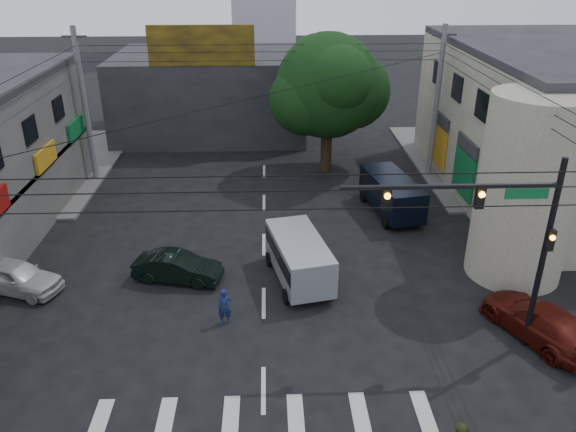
{
  "coord_description": "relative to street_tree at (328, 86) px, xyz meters",
  "views": [
    {
      "loc": [
        0.28,
        -17.13,
        13.06
      ],
      "look_at": [
        1.07,
        4.0,
        2.96
      ],
      "focal_mm": 35.0,
      "sensor_mm": 36.0,
      "label": 1
    }
  ],
  "objects": [
    {
      "name": "ground",
      "position": [
        -4.0,
        -17.0,
        -5.47
      ],
      "size": [
        160.0,
        160.0,
        0.0
      ],
      "primitive_type": "plane",
      "color": "black",
      "rests_on": "ground"
    },
    {
      "name": "sidewalk_far_right",
      "position": [
        14.0,
        1.0,
        -5.4
      ],
      "size": [
        16.0,
        16.0,
        0.15
      ],
      "primitive_type": "cube",
      "color": "#514F4C",
      "rests_on": "ground"
    },
    {
      "name": "corner_column",
      "position": [
        7.0,
        -13.0,
        -1.47
      ],
      "size": [
        4.0,
        4.0,
        8.0
      ],
      "primitive_type": "cylinder",
      "color": "gray",
      "rests_on": "ground"
    },
    {
      "name": "building_far",
      "position": [
        -8.0,
        9.0,
        -2.47
      ],
      "size": [
        14.0,
        10.0,
        6.0
      ],
      "primitive_type": "cube",
      "color": "#232326",
      "rests_on": "ground"
    },
    {
      "name": "billboard",
      "position": [
        -8.0,
        4.1,
        1.83
      ],
      "size": [
        7.0,
        0.3,
        2.6
      ],
      "primitive_type": "cube",
      "color": "olive",
      "rests_on": "building_far"
    },
    {
      "name": "street_tree",
      "position": [
        0.0,
        0.0,
        0.0
      ],
      "size": [
        6.4,
        6.4,
        8.7
      ],
      "color": "black",
      "rests_on": "ground"
    },
    {
      "name": "traffic_gantry",
      "position": [
        3.82,
        -18.0,
        -0.64
      ],
      "size": [
        7.1,
        0.35,
        7.2
      ],
      "color": "black",
      "rests_on": "ground"
    },
    {
      "name": "utility_pole_far_left",
      "position": [
        -14.5,
        -1.0,
        -0.87
      ],
      "size": [
        0.32,
        0.32,
        9.2
      ],
      "primitive_type": "cylinder",
      "color": "#59595B",
      "rests_on": "ground"
    },
    {
      "name": "utility_pole_far_right",
      "position": [
        6.5,
        -1.0,
        -0.87
      ],
      "size": [
        0.32,
        0.32,
        9.2
      ],
      "primitive_type": "cylinder",
      "color": "#59595B",
      "rests_on": "ground"
    },
    {
      "name": "dark_sedan",
      "position": [
        -7.7,
        -13.1,
        -4.85
      ],
      "size": [
        2.92,
        4.35,
        1.25
      ],
      "primitive_type": "imported",
      "rotation": [
        0.0,
        0.0,
        1.35
      ],
      "color": "black",
      "rests_on": "ground"
    },
    {
      "name": "white_compact",
      "position": [
        -14.35,
        -13.67,
        -4.8
      ],
      "size": [
        4.1,
        4.98,
        1.35
      ],
      "primitive_type": "imported",
      "rotation": [
        0.0,
        0.0,
        1.23
      ],
      "color": "#B9B9B5",
      "rests_on": "ground"
    },
    {
      "name": "maroon_sedan",
      "position": [
        6.15,
        -17.57,
        -4.79
      ],
      "size": [
        5.41,
        6.15,
        1.37
      ],
      "primitive_type": "imported",
      "rotation": [
        0.0,
        0.0,
        3.56
      ],
      "color": "#470F0A",
      "rests_on": "ground"
    },
    {
      "name": "silver_minivan",
      "position": [
        -2.47,
        -13.31,
        -4.48
      ],
      "size": [
        5.41,
        3.86,
        1.98
      ],
      "primitive_type": null,
      "rotation": [
        0.0,
        0.0,
        1.79
      ],
      "color": "#9D9EA4",
      "rests_on": "ground"
    },
    {
      "name": "navy_van",
      "position": [
        2.89,
        -6.6,
        -4.47
      ],
      "size": [
        5.69,
        3.69,
        2.01
      ],
      "primitive_type": null,
      "rotation": [
        0.0,
        0.0,
        1.75
      ],
      "color": "black",
      "rests_on": "ground"
    },
    {
      "name": "traffic_officer",
      "position": [
        -5.46,
        -16.32,
        -4.73
      ],
      "size": [
        0.68,
        0.56,
        1.49
      ],
      "primitive_type": "imported",
      "rotation": [
        0.0,
        0.0,
        0.19
      ],
      "color": "#151F49",
      "rests_on": "ground"
    }
  ]
}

